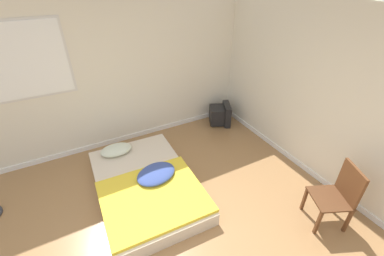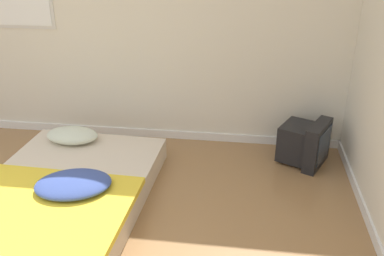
{
  "view_description": "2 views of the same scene",
  "coord_description": "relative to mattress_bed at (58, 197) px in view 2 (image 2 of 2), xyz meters",
  "views": [
    {
      "loc": [
        -0.47,
        -1.44,
        2.92
      ],
      "look_at": [
        1.36,
        1.99,
        0.46
      ],
      "focal_mm": 24.0,
      "sensor_mm": 36.0,
      "label": 1
    },
    {
      "loc": [
        1.74,
        -1.41,
        2.14
      ],
      "look_at": [
        1.28,
        1.97,
        0.56
      ],
      "focal_mm": 40.0,
      "sensor_mm": 36.0,
      "label": 2
    }
  ],
  "objects": [
    {
      "name": "wall_back",
      "position": [
        -0.25,
        1.53,
        1.16
      ],
      "size": [
        7.92,
        0.08,
        2.6
      ],
      "color": "silver",
      "rests_on": "ground_plane"
    },
    {
      "name": "mattress_bed",
      "position": [
        0.0,
        0.0,
        0.0
      ],
      "size": [
        1.43,
        2.14,
        0.35
      ],
      "color": "beige",
      "rests_on": "ground_plane"
    },
    {
      "name": "crt_tv",
      "position": [
        2.1,
        1.13,
        0.08
      ],
      "size": [
        0.55,
        0.55,
        0.45
      ],
      "color": "black",
      "rests_on": "ground_plane"
    }
  ]
}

